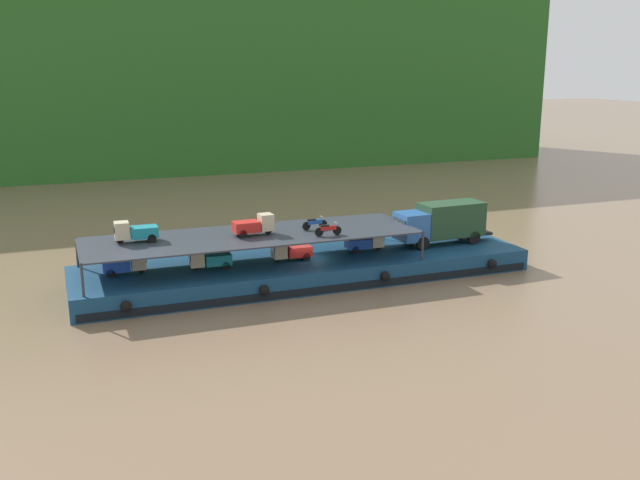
{
  "coord_description": "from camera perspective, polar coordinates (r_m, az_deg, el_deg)",
  "views": [
    {
      "loc": [
        -16.12,
        -44.88,
        14.76
      ],
      "look_at": [
        1.06,
        0.0,
        2.7
      ],
      "focal_mm": 39.82,
      "sensor_mm": 36.0,
      "label": 1
    }
  ],
  "objects": [
    {
      "name": "mini_truck_upper_mid",
      "position": [
        47.64,
        -5.32,
        1.21
      ],
      "size": [
        2.79,
        1.28,
        1.38
      ],
      "color": "red",
      "rests_on": "cargo_rack"
    },
    {
      "name": "motorcycle_upper_centre",
      "position": [
        49.12,
        -0.45,
        1.35
      ],
      "size": [
        1.9,
        0.55,
        0.87
      ],
      "color": "black",
      "rests_on": "cargo_rack"
    },
    {
      "name": "mini_truck_lower_aft",
      "position": [
        47.27,
        -8.88,
        -1.51
      ],
      "size": [
        2.78,
        1.27,
        1.38
      ],
      "color": "teal",
      "rests_on": "cargo_barge"
    },
    {
      "name": "hillside_far_bank",
      "position": [
        110.11,
        -12.95,
        14.64
      ],
      "size": [
        114.59,
        32.39,
        29.27
      ],
      "color": "#286023",
      "rests_on": "ground"
    },
    {
      "name": "motorcycle_upper_port",
      "position": [
        47.34,
        0.63,
        0.86
      ],
      "size": [
        1.9,
        0.55,
        0.87
      ],
      "color": "black",
      "rests_on": "cargo_rack"
    },
    {
      "name": "mini_truck_lower_stern",
      "position": [
        47.29,
        -15.38,
        -1.85
      ],
      "size": [
        2.76,
        1.23,
        1.38
      ],
      "color": "#1E47B7",
      "rests_on": "cargo_barge"
    },
    {
      "name": "cargo_rack",
      "position": [
        47.9,
        -5.44,
        0.35
      ],
      "size": [
        22.47,
        6.8,
        2.0
      ],
      "color": "#2D333D",
      "rests_on": "cargo_barge"
    },
    {
      "name": "ground_plane",
      "position": [
        49.92,
        -1.14,
        -3.11
      ],
      "size": [
        400.0,
        400.0,
        0.0
      ],
      "primitive_type": "plane",
      "color": "#7F664C"
    },
    {
      "name": "covered_lorry",
      "position": [
        53.71,
        9.77,
        1.45
      ],
      "size": [
        7.92,
        2.53,
        3.1
      ],
      "color": "#285BA3",
      "rests_on": "cargo_barge"
    },
    {
      "name": "mini_truck_upper_stern",
      "position": [
        47.13,
        -14.62,
        0.66
      ],
      "size": [
        2.77,
        1.24,
        1.38
      ],
      "color": "teal",
      "rests_on": "cargo_rack"
    },
    {
      "name": "cargo_barge",
      "position": [
        49.69,
        -1.13,
        -2.29
      ],
      "size": [
        31.67,
        8.12,
        1.5
      ],
      "color": "navy",
      "rests_on": "ground"
    },
    {
      "name": "mini_truck_lower_mid",
      "position": [
        48.75,
        -2.38,
        -0.87
      ],
      "size": [
        2.76,
        1.24,
        1.38
      ],
      "color": "red",
      "rests_on": "cargo_barge"
    },
    {
      "name": "mini_truck_lower_fore",
      "position": [
        51.28,
        3.66,
        -0.13
      ],
      "size": [
        2.78,
        1.27,
        1.38
      ],
      "color": "#1E47B7",
      "rests_on": "cargo_barge"
    }
  ]
}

